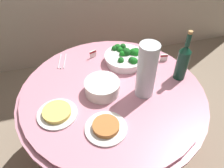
# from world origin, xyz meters

# --- Properties ---
(ground_plane) EXTENTS (6.00, 6.00, 0.00)m
(ground_plane) POSITION_xyz_m (0.00, 0.00, 0.00)
(ground_plane) COLOR gray
(buffet_table) EXTENTS (1.16, 1.16, 0.74)m
(buffet_table) POSITION_xyz_m (0.00, 0.00, 0.38)
(buffet_table) COLOR maroon
(buffet_table) RESTS_ON ground_plane
(broccoli_bowl) EXTENTS (0.28, 0.28, 0.11)m
(broccoli_bowl) POSITION_xyz_m (0.16, 0.24, 0.78)
(broccoli_bowl) COLOR white
(broccoli_bowl) RESTS_ON buffet_table
(plate_stack) EXTENTS (0.21, 0.21, 0.08)m
(plate_stack) POSITION_xyz_m (-0.06, 0.00, 0.78)
(plate_stack) COLOR white
(plate_stack) RESTS_ON buffet_table
(wine_bottle) EXTENTS (0.07, 0.07, 0.34)m
(wine_bottle) POSITION_xyz_m (0.45, 0.00, 0.87)
(wine_bottle) COLOR #113827
(wine_bottle) RESTS_ON buffet_table
(decorative_fruit_vase) EXTENTS (0.11, 0.11, 0.34)m
(decorative_fruit_vase) POSITION_xyz_m (0.18, -0.07, 0.89)
(decorative_fruit_vase) COLOR silver
(decorative_fruit_vase) RESTS_ON buffet_table
(serving_tongs) EXTENTS (0.08, 0.17, 0.01)m
(serving_tongs) POSITION_xyz_m (-0.26, 0.36, 0.74)
(serving_tongs) COLOR silver
(serving_tongs) RESTS_ON buffet_table
(food_plate_noodles) EXTENTS (0.22, 0.22, 0.04)m
(food_plate_noodles) POSITION_xyz_m (-0.34, -0.11, 0.76)
(food_plate_noodles) COLOR white
(food_plate_noodles) RESTS_ON buffet_table
(food_plate_peanuts) EXTENTS (0.22, 0.22, 0.04)m
(food_plate_peanuts) POSITION_xyz_m (-0.11, -0.27, 0.75)
(food_plate_peanuts) COLOR white
(food_plate_peanuts) RESTS_ON buffet_table
(label_placard_front) EXTENTS (0.05, 0.02, 0.05)m
(label_placard_front) POSITION_xyz_m (0.43, 0.18, 0.77)
(label_placard_front) COLOR white
(label_placard_front) RESTS_ON buffet_table
(label_placard_mid) EXTENTS (0.05, 0.03, 0.05)m
(label_placard_mid) POSITION_xyz_m (-0.04, 0.36, 0.77)
(label_placard_mid) COLOR white
(label_placard_mid) RESTS_ON buffet_table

